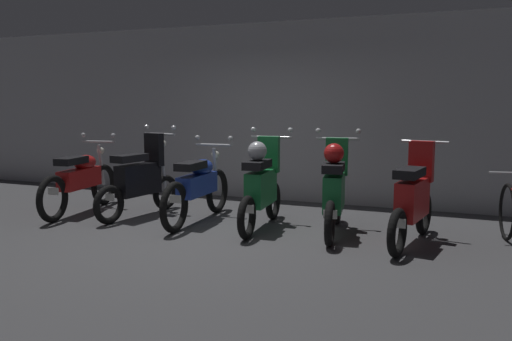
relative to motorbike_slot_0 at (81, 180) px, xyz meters
name	(u,v)px	position (x,y,z in m)	size (l,w,h in m)	color
ground_plane	(203,238)	(2.36, -0.65, -0.49)	(80.00, 80.00, 0.00)	#424244
back_wall	(282,112)	(2.36, 2.21, 0.97)	(16.00, 0.30, 2.92)	#ADADB2
motorbike_slot_0	(81,180)	(0.00, 0.00, 0.00)	(0.59, 1.95, 1.15)	black
motorbike_slot_1	(140,180)	(0.95, 0.13, 0.04)	(0.58, 1.67, 1.29)	black
motorbike_slot_2	(198,186)	(1.89, 0.12, 0.00)	(0.59, 1.95, 1.15)	black
motorbike_slot_3	(262,185)	(2.83, 0.08, 0.08)	(0.59, 1.68, 1.29)	black
motorbike_slot_4	(334,189)	(3.78, 0.14, 0.08)	(0.58, 1.67, 1.29)	black
motorbike_slot_5	(413,199)	(4.73, 0.01, 0.03)	(0.56, 1.67, 1.18)	black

